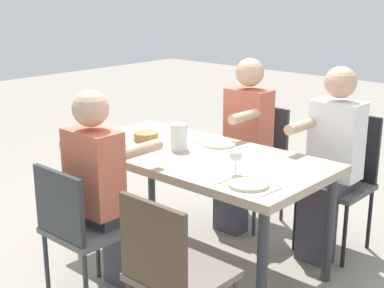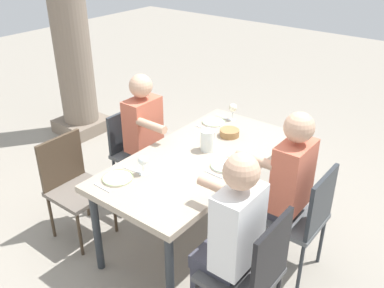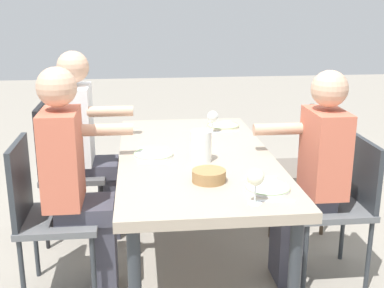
% 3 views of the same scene
% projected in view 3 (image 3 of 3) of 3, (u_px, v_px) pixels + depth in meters
% --- Properties ---
extents(ground_plane, '(16.00, 16.00, 0.00)m').
position_uv_depth(ground_plane, '(195.00, 272.00, 3.16)').
color(ground_plane, gray).
extents(dining_table, '(1.78, 0.89, 0.78)m').
position_uv_depth(dining_table, '(196.00, 166.00, 2.96)').
color(dining_table, tan).
rests_on(dining_table, ground).
extents(chair_west_north, '(0.44, 0.44, 0.89)m').
position_uv_depth(chair_west_north, '(302.00, 160.00, 3.70)').
color(chair_west_north, '#6A6158').
rests_on(chair_west_north, ground).
extents(chair_west_south, '(0.44, 0.44, 0.97)m').
position_uv_depth(chair_west_south, '(62.00, 163.00, 3.50)').
color(chair_west_south, '#4F4F50').
rests_on(chair_west_south, ground).
extents(chair_mid_north, '(0.44, 0.44, 0.87)m').
position_uv_depth(chair_mid_north, '(341.00, 198.00, 2.99)').
color(chair_mid_north, '#5B5E61').
rests_on(chair_mid_north, ground).
extents(chair_mid_south, '(0.44, 0.44, 0.92)m').
position_uv_depth(chair_mid_south, '(44.00, 208.00, 2.81)').
color(chair_mid_south, '#5B5E61').
rests_on(chair_mid_south, ground).
extents(diner_woman_green, '(0.35, 0.50, 1.32)m').
position_uv_depth(diner_woman_green, '(75.00, 176.00, 2.78)').
color(diner_woman_green, '#3F3F4C').
rests_on(diner_woman_green, ground).
extents(diner_man_white, '(0.35, 0.49, 1.28)m').
position_uv_depth(diner_man_white, '(312.00, 172.00, 2.92)').
color(diner_man_white, '#3F3F4C').
rests_on(diner_man_white, ground).
extents(diner_guest_third, '(0.35, 0.50, 1.33)m').
position_uv_depth(diner_guest_third, '(87.00, 140.00, 3.48)').
color(diner_guest_third, '#3F3F4C').
rests_on(diner_guest_third, ground).
extents(plate_0, '(0.23, 0.23, 0.02)m').
position_uv_depth(plate_0, '(223.00, 126.00, 3.57)').
color(plate_0, silver).
rests_on(plate_0, dining_table).
extents(wine_glass_0, '(0.07, 0.07, 0.15)m').
position_uv_depth(wine_glass_0, '(213.00, 117.00, 3.38)').
color(wine_glass_0, white).
rests_on(wine_glass_0, dining_table).
extents(fork_0, '(0.02, 0.17, 0.01)m').
position_uv_depth(fork_0, '(220.00, 121.00, 3.72)').
color(fork_0, silver).
rests_on(fork_0, dining_table).
extents(spoon_0, '(0.03, 0.17, 0.01)m').
position_uv_depth(spoon_0, '(227.00, 132.00, 3.43)').
color(spoon_0, silver).
rests_on(spoon_0, dining_table).
extents(plate_1, '(0.23, 0.23, 0.02)m').
position_uv_depth(plate_1, '(153.00, 154.00, 2.92)').
color(plate_1, white).
rests_on(plate_1, dining_table).
extents(fork_1, '(0.02, 0.17, 0.01)m').
position_uv_depth(fork_1, '(152.00, 148.00, 3.06)').
color(fork_1, silver).
rests_on(fork_1, dining_table).
extents(spoon_1, '(0.03, 0.17, 0.01)m').
position_uv_depth(spoon_1, '(154.00, 163.00, 2.78)').
color(spoon_1, silver).
rests_on(spoon_1, dining_table).
extents(plate_2, '(0.22, 0.22, 0.02)m').
position_uv_depth(plate_2, '(267.00, 188.00, 2.40)').
color(plate_2, white).
rests_on(plate_2, dining_table).
extents(wine_glass_2, '(0.08, 0.08, 0.16)m').
position_uv_depth(wine_glass_2, '(256.00, 178.00, 2.21)').
color(wine_glass_2, white).
rests_on(wine_glass_2, dining_table).
extents(fork_2, '(0.03, 0.17, 0.01)m').
position_uv_depth(fork_2, '(260.00, 178.00, 2.55)').
color(fork_2, silver).
rests_on(fork_2, dining_table).
extents(spoon_2, '(0.04, 0.17, 0.01)m').
position_uv_depth(spoon_2, '(276.00, 201.00, 2.26)').
color(spoon_2, silver).
rests_on(spoon_2, dining_table).
extents(water_pitcher, '(0.12, 0.12, 0.18)m').
position_uv_depth(water_pitcher, '(201.00, 148.00, 2.80)').
color(water_pitcher, white).
rests_on(water_pitcher, dining_table).
extents(bread_basket, '(0.17, 0.17, 0.06)m').
position_uv_depth(bread_basket, '(209.00, 176.00, 2.50)').
color(bread_basket, '#9E7547').
rests_on(bread_basket, dining_table).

